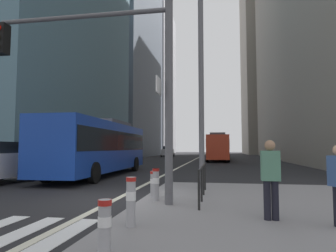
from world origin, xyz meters
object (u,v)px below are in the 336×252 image
traffic_signal_gantry (107,64)px  pedestrian_waiting (271,175)px  city_bus_blue_oncoming (100,145)px  bollard_left (131,199)px  street_lamp_post (201,53)px  car_oncoming_mid (168,151)px  city_bus_red_receding (218,146)px  car_receding_near (221,152)px  bollard_back (153,183)px  bollard_front (105,225)px  bollard_right (156,183)px

traffic_signal_gantry → pedestrian_waiting: (4.22, -1.31, -3.00)m
city_bus_blue_oncoming → bollard_left: (5.31, -11.18, -1.16)m
street_lamp_post → car_oncoming_mid: bearing=101.4°
city_bus_red_receding → car_receding_near: city_bus_red_receding is taller
city_bus_red_receding → bollard_back: size_ratio=13.27×
traffic_signal_gantry → bollard_left: bearing=-57.8°
city_bus_blue_oncoming → bollard_left: city_bus_blue_oncoming is taller
car_oncoming_mid → street_lamp_post: bearing=-78.6°
traffic_signal_gantry → street_lamp_post: street_lamp_post is taller
bollard_left → pedestrian_waiting: pedestrian_waiting is taller
car_oncoming_mid → bollard_back: 44.71m
car_oncoming_mid → city_bus_blue_oncoming: bearing=-86.8°
car_receding_near → bollard_left: 41.36m
city_bus_red_receding → bollard_back: city_bus_red_receding is taller
city_bus_blue_oncoming → bollard_front: 13.93m
car_receding_near → bollard_right: (-2.20, -38.51, -0.33)m
traffic_signal_gantry → bollard_right: size_ratio=6.50×
street_lamp_post → bollard_back: bearing=-121.7°
city_bus_blue_oncoming → bollard_right: 9.94m
street_lamp_post → pedestrian_waiting: size_ratio=4.76×
city_bus_red_receding → traffic_signal_gantry: traffic_signal_gantry is taller
city_bus_blue_oncoming → pedestrian_waiting: 13.02m
bollard_back → pedestrian_waiting: bearing=-37.2°
bollard_left → pedestrian_waiting: (2.77, 1.00, 0.41)m
street_lamp_post → bollard_right: street_lamp_post is taller
city_bus_blue_oncoming → bollard_right: (5.21, -8.38, -1.17)m
street_lamp_post → bollard_left: size_ratio=8.44×
car_receding_near → car_oncoming_mid: bearing=146.9°
car_receding_near → bollard_left: bearing=-92.9°
city_bus_blue_oncoming → traffic_signal_gantry: 9.93m
city_bus_red_receding → bollard_back: 28.65m
city_bus_blue_oncoming → bollard_left: size_ratio=12.07×
car_oncoming_mid → traffic_signal_gantry: traffic_signal_gantry is taller
bollard_back → car_oncoming_mid: bearing=99.1°
traffic_signal_gantry → pedestrian_waiting: 5.34m
car_oncoming_mid → car_receding_near: (9.47, -6.16, 0.00)m
city_bus_red_receding → street_lamp_post: bearing=-91.2°
city_bus_blue_oncoming → bollard_front: size_ratio=14.45×
city_bus_blue_oncoming → bollard_right: bearing=-58.1°
car_receding_near → bollard_left: size_ratio=4.70×
city_bus_blue_oncoming → city_bus_red_receding: same height
car_oncoming_mid → street_lamp_post: size_ratio=0.53×
car_receding_near → bollard_front: car_receding_near is taller
bollard_back → pedestrian_waiting: (3.06, -2.33, 0.48)m
city_bus_red_receding → pedestrian_waiting: (1.14, -30.88, -0.75)m
traffic_signal_gantry → bollard_back: 3.81m
car_oncoming_mid → traffic_signal_gantry: bearing=-82.5°
city_bus_red_receding → pedestrian_waiting: city_bus_red_receding is taller
city_bus_blue_oncoming → car_receding_near: size_ratio=2.57×
city_bus_red_receding → street_lamp_post: (-0.56, -26.35, 3.45)m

